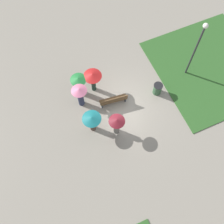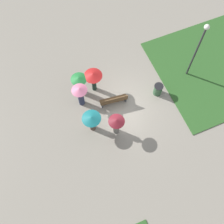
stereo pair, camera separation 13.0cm
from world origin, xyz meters
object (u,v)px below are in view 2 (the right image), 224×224
trash_bin (158,90)px  crowd_person_pink (80,94)px  crowd_person_teal (92,120)px  crowd_person_maroon (116,124)px  crowd_person_red (93,77)px  park_bench (114,100)px  lamp_post (199,46)px  crowd_person_green (80,83)px

trash_bin → crowd_person_pink: bearing=-14.1°
crowd_person_teal → crowd_person_maroon: crowd_person_maroon is taller
crowd_person_teal → crowd_person_red: crowd_person_red is taller
trash_bin → park_bench: bearing=-7.3°
park_bench → crowd_person_pink: bearing=-16.9°
trash_bin → crowd_person_maroon: crowd_person_maroon is taller
park_bench → trash_bin: 3.08m
lamp_post → crowd_person_green: 7.75m
park_bench → crowd_person_red: 2.03m
crowd_person_teal → crowd_person_pink: bearing=75.1°
park_bench → crowd_person_red: (0.78, -1.56, 1.04)m
trash_bin → crowd_person_green: crowd_person_green is taller
crowd_person_green → crowd_person_pink: (0.24, 0.80, 0.07)m
park_bench → crowd_person_pink: (1.95, -0.87, 0.81)m
trash_bin → lamp_post: bearing=-167.6°
crowd_person_maroon → crowd_person_teal: bearing=176.5°
park_bench → crowd_person_green: 2.50m
lamp_post → crowd_person_green: size_ratio=2.64×
crowd_person_teal → crowd_person_maroon: (-1.29, 0.79, -0.01)m
lamp_post → crowd_person_red: (6.43, -1.38, -1.61)m
trash_bin → crowd_person_green: 5.24m
crowd_person_pink → crowd_person_green: bearing=-119.2°
crowd_person_red → crowd_person_pink: size_ratio=0.98×
lamp_post → crowd_person_pink: (7.61, -0.69, -1.83)m
crowd_person_red → crowd_person_pink: 1.38m
park_bench → trash_bin: size_ratio=2.06×
trash_bin → crowd_person_teal: (4.98, 0.72, 0.78)m
lamp_post → trash_bin: lamp_post is taller
crowd_person_red → crowd_person_green: (0.93, -0.10, -0.30)m
park_bench → crowd_person_teal: 2.35m
crowd_person_teal → crowd_person_maroon: size_ratio=0.94×
lamp_post → crowd_person_maroon: (6.29, 2.07, -1.89)m
park_bench → crowd_person_green: (1.71, -1.66, 0.74)m
lamp_post → trash_bin: size_ratio=5.40×
lamp_post → crowd_person_red: bearing=-12.1°
park_bench → crowd_person_red: crowd_person_red is taller
crowd_person_green → crowd_person_pink: crowd_person_pink is taller
crowd_person_teal → trash_bin: bearing=-7.6°
crowd_person_red → lamp_post: bearing=-29.8°
lamp_post → crowd_person_red: lamp_post is taller
crowd_person_red → crowd_person_maroon: (-0.14, 3.45, -0.28)m
crowd_person_teal → crowd_person_green: crowd_person_green is taller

